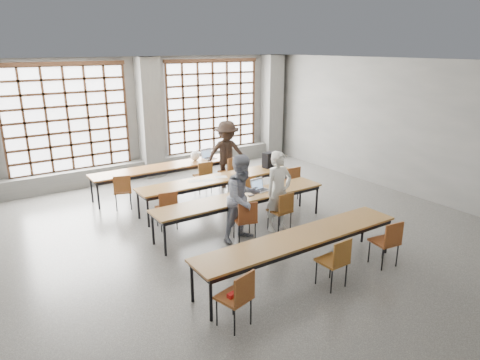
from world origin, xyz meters
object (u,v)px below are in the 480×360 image
(laptop_back, at_px, (208,156))
(student_back, at_px, (227,154))
(chair_front_right, at_px, (282,208))
(red_pouch, at_px, (234,294))
(chair_back_mid, at_px, (204,174))
(chair_back_left, at_px, (122,188))
(phone, at_px, (251,196))
(desk_row_d, at_px, (301,240))
(desk_row_b, at_px, (217,180))
(desk_row_c, at_px, (242,199))
(chair_near_left, at_px, (238,294))
(mouse, at_px, (277,188))
(chair_near_mid, at_px, (336,258))
(desk_row_a, at_px, (166,168))
(laptop_front, at_px, (259,188))
(student_female, at_px, (243,198))
(chair_mid_left, at_px, (167,206))
(chair_near_right, at_px, (388,239))
(plastic_bag, at_px, (195,156))
(chair_mid_right, at_px, (291,179))
(student_male, at_px, (279,191))
(chair_front_left, at_px, (246,217))
(green_box, at_px, (238,194))
(backpack, at_px, (269,160))
(chair_mid_centre, at_px, (245,189))
(chair_back_right, at_px, (230,169))

(laptop_back, bearing_deg, student_back, -66.91)
(chair_front_right, height_order, red_pouch, chair_front_right)
(chair_back_mid, bearing_deg, laptop_back, 53.44)
(chair_back_left, xyz_separation_m, phone, (1.95, -2.59, 0.20))
(desk_row_d, bearing_deg, desk_row_b, 81.82)
(desk_row_c, relative_size, chair_near_left, 4.55)
(mouse, bearing_deg, chair_front_right, -119.63)
(chair_back_left, height_order, chair_near_mid, same)
(desk_row_a, distance_m, laptop_back, 1.35)
(chair_back_left, distance_m, laptop_front, 3.33)
(desk_row_b, bearing_deg, student_female, -105.71)
(chair_mid_left, xyz_separation_m, chair_near_left, (-0.59, -3.65, 0.00))
(desk_row_a, relative_size, chair_near_right, 4.55)
(desk_row_c, xyz_separation_m, plastic_bag, (0.55, 3.16, 0.21))
(chair_mid_left, height_order, red_pouch, chair_mid_left)
(chair_back_mid, bearing_deg, chair_back_left, 179.92)
(desk_row_d, height_order, laptop_back, laptop_back)
(chair_mid_right, xyz_separation_m, chair_near_mid, (-2.12, -3.65, 0.00))
(chair_near_right, relative_size, student_male, 0.51)
(chair_front_left, distance_m, chair_near_right, 2.69)
(chair_near_left, bearing_deg, phone, 52.03)
(desk_row_c, bearing_deg, mouse, -1.21)
(desk_row_a, xyz_separation_m, student_back, (1.60, -0.50, 0.26))
(student_female, height_order, green_box, student_female)
(desk_row_a, xyz_separation_m, chair_front_right, (0.95, -3.74, -0.13))
(green_box, bearing_deg, chair_front_left, -110.90)
(laptop_back, bearing_deg, chair_near_left, -115.95)
(chair_near_left, bearing_deg, desk_row_d, 20.46)
(chair_mid_left, xyz_separation_m, laptop_back, (2.36, 2.42, 0.25))
(laptop_back, xyz_separation_m, red_pouch, (-2.97, -5.99, -0.29))
(desk_row_c, distance_m, phone, 0.22)
(desk_row_d, distance_m, chair_back_left, 4.94)
(desk_row_b, relative_size, student_female, 2.24)
(chair_near_right, height_order, green_box, chair_near_right)
(backpack, bearing_deg, chair_front_left, -148.98)
(chair_near_right, distance_m, plastic_bag, 6.05)
(chair_mid_centre, bearing_deg, desk_row_d, -106.94)
(laptop_back, bearing_deg, desk_row_a, -175.35)
(chair_back_mid, bearing_deg, student_female, -104.00)
(desk_row_c, height_order, laptop_back, laptop_back)
(desk_row_d, xyz_separation_m, student_male, (0.88, 1.72, 0.20))
(chair_mid_right, distance_m, phone, 2.08)
(chair_near_mid, xyz_separation_m, laptop_back, (1.07, 6.07, 0.25))
(chair_mid_centre, distance_m, chair_near_mid, 3.72)
(desk_row_d, bearing_deg, chair_back_right, 71.77)
(desk_row_a, bearing_deg, laptop_front, -73.50)
(student_female, bearing_deg, backpack, 34.81)
(chair_near_right, height_order, backpack, backpack)
(desk_row_d, relative_size, chair_mid_left, 4.55)
(chair_back_left, bearing_deg, phone, -52.98)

